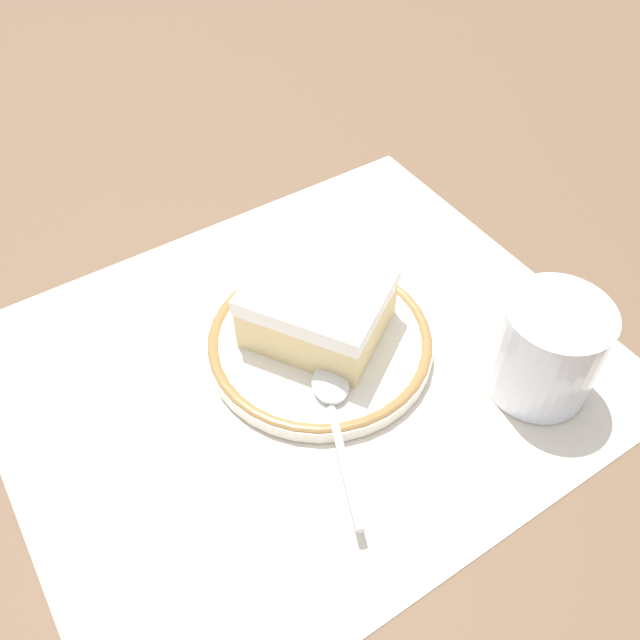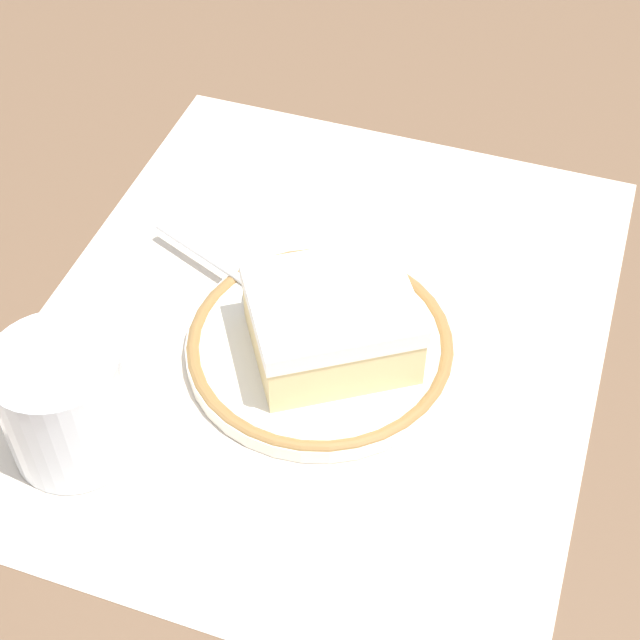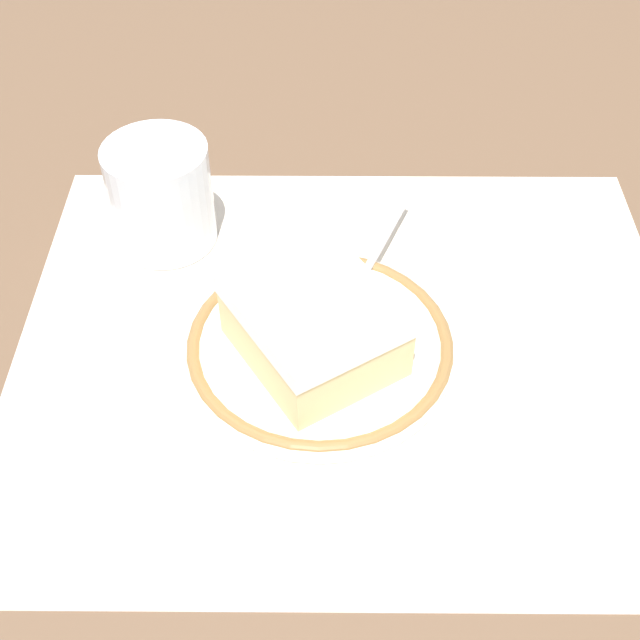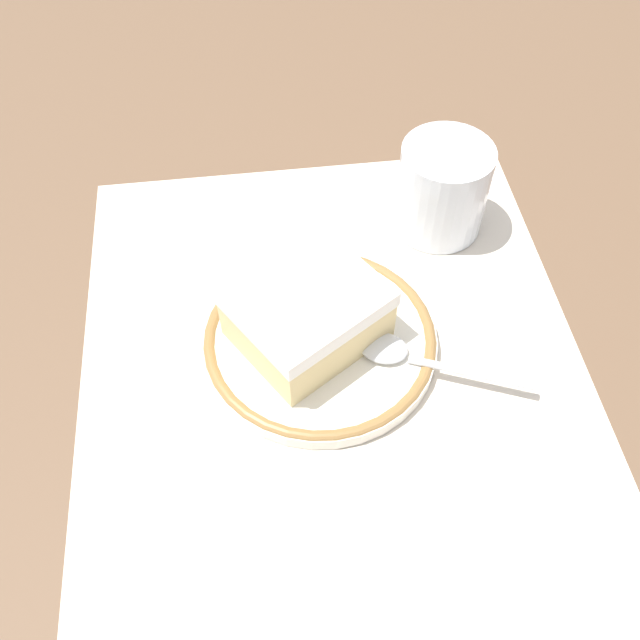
{
  "view_description": "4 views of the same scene",
  "coord_description": "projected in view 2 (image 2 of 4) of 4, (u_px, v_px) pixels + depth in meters",
  "views": [
    {
      "loc": [
        -0.16,
        -0.26,
        0.39
      ],
      "look_at": [
        0.02,
        0.01,
        0.03
      ],
      "focal_mm": 37.37,
      "sensor_mm": 36.0,
      "label": 1
    },
    {
      "loc": [
        0.4,
        0.14,
        0.48
      ],
      "look_at": [
        0.02,
        0.01,
        0.03
      ],
      "focal_mm": 54.42,
      "sensor_mm": 36.0,
      "label": 2
    },
    {
      "loc": [
        0.02,
        0.37,
        0.41
      ],
      "look_at": [
        0.02,
        0.01,
        0.03
      ],
      "focal_mm": 48.03,
      "sensor_mm": 36.0,
      "label": 3
    },
    {
      "loc": [
        -0.27,
        0.05,
        0.43
      ],
      "look_at": [
        0.02,
        0.01,
        0.03
      ],
      "focal_mm": 39.37,
      "sensor_mm": 36.0,
      "label": 4
    }
  ],
  "objects": [
    {
      "name": "plate",
      "position": [
        320.0,
        345.0,
        0.62
      ],
      "size": [
        0.17,
        0.17,
        0.01
      ],
      "color": "silver",
      "rests_on": "placemat"
    },
    {
      "name": "placemat",
      "position": [
        318.0,
        329.0,
        0.64
      ],
      "size": [
        0.43,
        0.36,
        0.0
      ],
      "primitive_type": "cube",
      "color": "beige",
      "rests_on": "ground_plane"
    },
    {
      "name": "cake_slice",
      "position": [
        331.0,
        323.0,
        0.59
      ],
      "size": [
        0.12,
        0.13,
        0.05
      ],
      "color": "beige",
      "rests_on": "plate"
    },
    {
      "name": "spoon",
      "position": [
        253.0,
        285.0,
        0.64
      ],
      "size": [
        0.06,
        0.12,
        0.01
      ],
      "color": "silver",
      "rests_on": "plate"
    },
    {
      "name": "ground_plane",
      "position": [
        318.0,
        330.0,
        0.64
      ],
      "size": [
        2.4,
        2.4,
        0.0
      ],
      "primitive_type": "plane",
      "color": "brown"
    },
    {
      "name": "cup",
      "position": [
        66.0,
        408.0,
        0.55
      ],
      "size": [
        0.07,
        0.07,
        0.08
      ],
      "color": "silver",
      "rests_on": "placemat"
    },
    {
      "name": "napkin",
      "position": [
        524.0,
        226.0,
        0.7
      ],
      "size": [
        0.12,
        0.14,
        0.0
      ],
      "primitive_type": "cube",
      "rotation": [
        0.0,
        0.0,
        1.2
      ],
      "color": "white",
      "rests_on": "placemat"
    }
  ]
}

